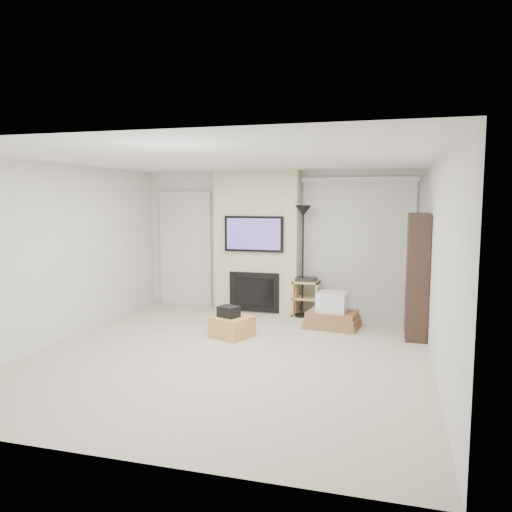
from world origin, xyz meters
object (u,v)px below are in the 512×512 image
(floor_lamp, at_px, (303,229))
(av_stand, at_px, (306,295))
(box_stack, at_px, (332,314))
(bookshelf, at_px, (417,276))
(ottoman, at_px, (232,327))

(floor_lamp, distance_m, av_stand, 1.16)
(floor_lamp, height_order, av_stand, floor_lamp)
(av_stand, relative_size, box_stack, 0.74)
(box_stack, relative_size, bookshelf, 0.49)
(floor_lamp, distance_m, box_stack, 1.53)
(ottoman, height_order, floor_lamp, floor_lamp)
(box_stack, height_order, bookshelf, bookshelf)
(floor_lamp, height_order, box_stack, floor_lamp)
(floor_lamp, xyz_separation_m, box_stack, (0.58, -0.58, -1.29))
(ottoman, relative_size, bookshelf, 0.28)
(ottoman, relative_size, floor_lamp, 0.26)
(av_stand, bearing_deg, bookshelf, -26.36)
(floor_lamp, relative_size, av_stand, 2.88)
(ottoman, bearing_deg, bookshelf, 16.52)
(floor_lamp, relative_size, box_stack, 2.13)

